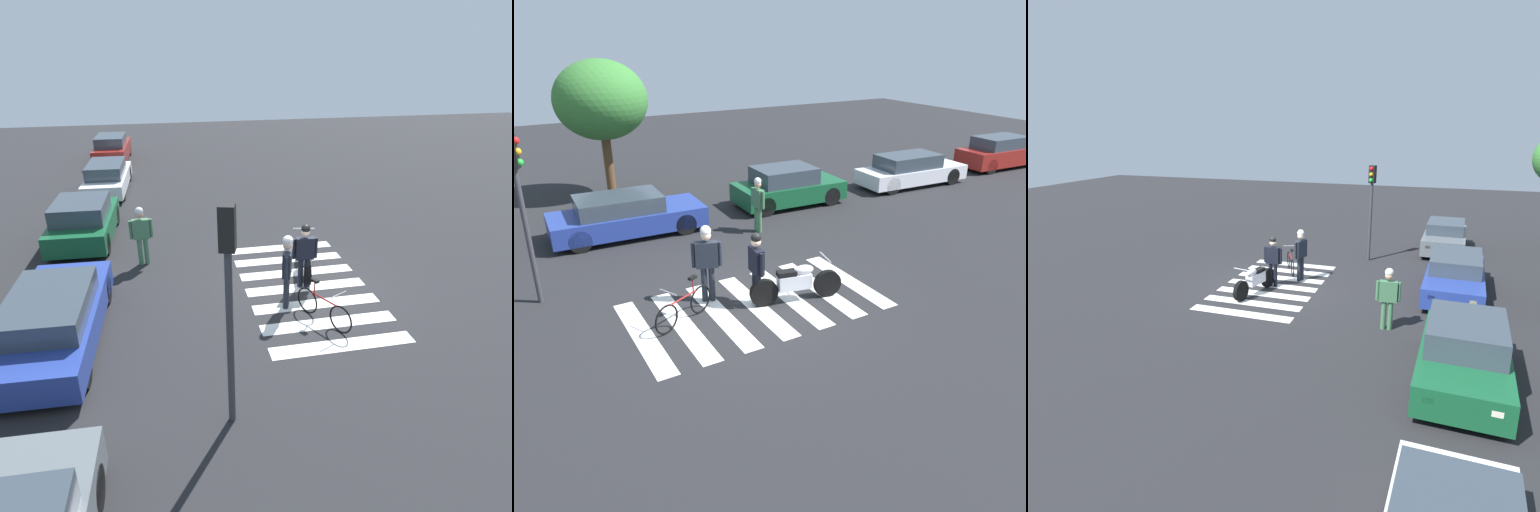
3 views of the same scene
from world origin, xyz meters
The scene contains 11 objects.
ground_plane centered at (0.00, 0.00, 0.00)m, with size 60.00×60.00×0.00m, color #232326.
police_motorcycle centered at (0.94, -0.25, 0.47)m, with size 2.25×0.76×1.06m.
leaning_bicycle centered at (-1.71, 0.12, 0.37)m, with size 1.59×0.81×0.99m.
officer_on_foot centered at (-0.85, 0.78, 1.12)m, with size 0.67×0.37×1.90m.
officer_by_motorcycle centered at (0.05, 0.06, 1.05)m, with size 0.24×0.68×1.80m.
pedestrian_bystander centered at (2.38, 4.28, 1.02)m, with size 0.24×0.67×1.77m.
crosswalk_stripes centered at (0.00, 0.00, 0.00)m, with size 5.85×3.26×0.01m.
car_grey_coupe centered at (-7.02, 5.67, 0.64)m, with size 4.15×1.91×1.33m.
car_blue_hatchback centered at (-1.35, 6.07, 0.63)m, with size 4.76×1.99×1.30m.
car_green_compact centered at (4.66, 6.22, 0.68)m, with size 4.02×1.99×1.42m.
traffic_light_pole centered at (-4.34, 2.69, 2.66)m, with size 0.35×0.30×3.93m.
Camera 3 is at (14.59, 5.52, 5.47)m, focal length 32.66 mm.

